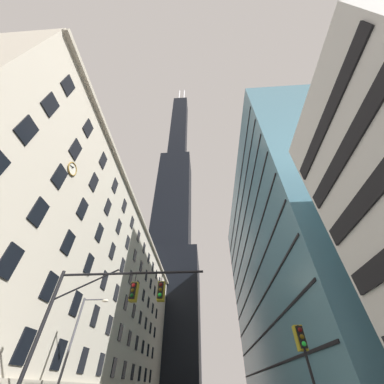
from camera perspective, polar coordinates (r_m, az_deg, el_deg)
name	(u,v)px	position (r m, az deg, el deg)	size (l,w,h in m)	color
station_building	(91,293)	(47.40, -24.85, -22.72)	(15.65, 71.91, 29.54)	beige
dark_skyscraper	(172,223)	(108.14, -5.14, -7.97)	(24.58, 24.58, 212.75)	black
glass_office_midrise	(287,261)	(50.05, 23.52, -16.14)	(16.06, 51.94, 41.94)	teal
traffic_signal_mast	(110,305)	(14.61, -20.61, -25.84)	(8.95, 0.63, 7.09)	black
traffic_light_near_right	(302,344)	(13.69, 26.78, -31.80)	(0.40, 0.63, 3.87)	black
street_lamppost	(76,339)	(22.59, -27.96, -30.74)	(2.27, 0.32, 7.47)	#47474C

